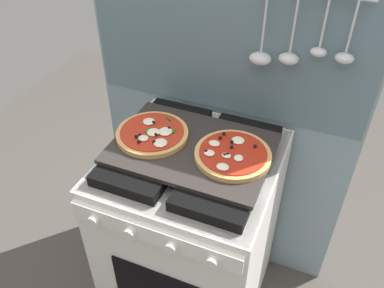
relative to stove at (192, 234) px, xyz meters
name	(u,v)px	position (x,y,z in m)	size (l,w,h in m)	color
kitchen_backsplash	(223,124)	(0.00, 0.34, 0.34)	(1.10, 0.09, 1.55)	#7A939E
stove	(192,234)	(0.00, 0.00, 0.00)	(0.60, 0.64, 0.90)	white
baking_tray	(192,148)	(0.00, 0.00, 0.46)	(0.54, 0.38, 0.02)	#2D2826
pizza_left	(153,133)	(-0.15, 0.00, 0.48)	(0.25, 0.25, 0.03)	tan
pizza_right	(232,154)	(0.14, 0.00, 0.48)	(0.25, 0.25, 0.03)	tan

